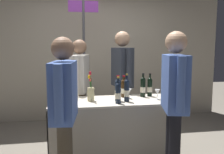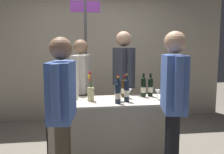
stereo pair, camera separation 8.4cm
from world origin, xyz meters
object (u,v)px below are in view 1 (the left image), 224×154
object	(u,v)px
taster_foreground_right	(64,103)
booth_signpost	(84,52)
flower_vase	(91,92)
tasting_table	(112,120)
vendor_presenter	(80,81)
wine_glass_mid	(157,92)
featured_wine_bottle	(150,87)
display_bottle_0	(65,91)
wine_glass_near_vendor	(129,91)

from	to	relation	value
taster_foreground_right	booth_signpost	bearing A→B (deg)	-1.94
flower_vase	tasting_table	bearing A→B (deg)	1.10
taster_foreground_right	booth_signpost	world-z (taller)	booth_signpost
tasting_table	flower_vase	xyz separation A→B (m)	(-0.27, -0.01, 0.37)
flower_vase	vendor_presenter	size ratio (longest dim) A/B	0.24
wine_glass_mid	booth_signpost	size ratio (longest dim) A/B	0.06
featured_wine_bottle	booth_signpost	xyz separation A→B (m)	(-0.84, 0.98, 0.45)
wine_glass_mid	flower_vase	distance (m)	0.86
tasting_table	featured_wine_bottle	size ratio (longest dim) A/B	4.98
featured_wine_bottle	flower_vase	size ratio (longest dim) A/B	0.83
booth_signpost	display_bottle_0	bearing A→B (deg)	-105.64
featured_wine_bottle	booth_signpost	bearing A→B (deg)	130.76
featured_wine_bottle	wine_glass_near_vendor	world-z (taller)	featured_wine_bottle
taster_foreground_right	wine_glass_near_vendor	bearing A→B (deg)	-39.49
featured_wine_bottle	display_bottle_0	size ratio (longest dim) A/B	1.10
wine_glass_mid	taster_foreground_right	size ratio (longest dim) A/B	0.08
wine_glass_near_vendor	wine_glass_mid	world-z (taller)	same
wine_glass_near_vendor	display_bottle_0	bearing A→B (deg)	-178.95
tasting_table	featured_wine_bottle	world-z (taller)	featured_wine_bottle
display_bottle_0	tasting_table	bearing A→B (deg)	-5.40
flower_vase	taster_foreground_right	xyz separation A→B (m)	(-0.31, -0.70, 0.04)
booth_signpost	taster_foreground_right	bearing A→B (deg)	-99.03
tasting_table	display_bottle_0	bearing A→B (deg)	174.60
featured_wine_bottle	display_bottle_0	distance (m)	1.15
vendor_presenter	taster_foreground_right	distance (m)	1.38
display_bottle_0	vendor_presenter	xyz separation A→B (m)	(0.21, 0.61, 0.04)
wine_glass_mid	featured_wine_bottle	bearing A→B (deg)	100.02
wine_glass_near_vendor	flower_vase	distance (m)	0.52
vendor_presenter	booth_signpost	xyz separation A→B (m)	(0.09, 0.48, 0.43)
vendor_presenter	display_bottle_0	bearing A→B (deg)	-5.65
wine_glass_near_vendor	wine_glass_mid	size ratio (longest dim) A/B	1.00
booth_signpost	flower_vase	bearing A→B (deg)	-89.17
wine_glass_near_vendor	vendor_presenter	bearing A→B (deg)	136.34
display_bottle_0	wine_glass_near_vendor	distance (m)	0.83
taster_foreground_right	wine_glass_mid	bearing A→B (deg)	-53.41
featured_wine_bottle	taster_foreground_right	world-z (taller)	taster_foreground_right
booth_signpost	vendor_presenter	bearing A→B (deg)	-100.80
display_bottle_0	vendor_presenter	world-z (taller)	vendor_presenter
tasting_table	booth_signpost	size ratio (longest dim) A/B	0.70
taster_foreground_right	vendor_presenter	bearing A→B (deg)	-1.32
wine_glass_mid	booth_signpost	world-z (taller)	booth_signpost
tasting_table	taster_foreground_right	bearing A→B (deg)	-129.48
display_bottle_0	flower_vase	xyz separation A→B (m)	(0.32, -0.06, -0.01)
tasting_table	display_bottle_0	world-z (taller)	display_bottle_0
tasting_table	featured_wine_bottle	distance (m)	0.70
tasting_table	taster_foreground_right	size ratio (longest dim) A/B	1.01
flower_vase	taster_foreground_right	bearing A→B (deg)	-113.85
wine_glass_near_vendor	flower_vase	bearing A→B (deg)	-171.50
featured_wine_bottle	tasting_table	bearing A→B (deg)	-163.86
wine_glass_mid	booth_signpost	bearing A→B (deg)	126.66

